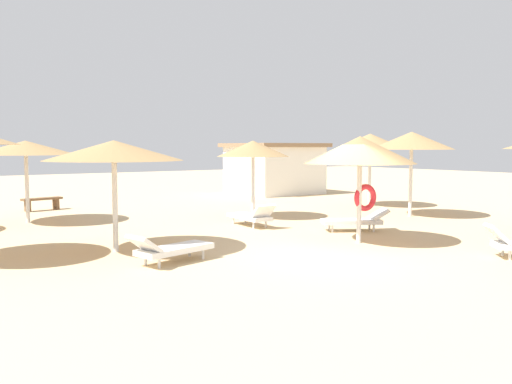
% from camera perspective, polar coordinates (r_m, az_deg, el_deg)
% --- Properties ---
extents(ground_plane, '(80.00, 80.00, 0.00)m').
position_cam_1_polar(ground_plane, '(12.64, 7.87, -6.37)').
color(ground_plane, '#D1B284').
extents(parasol_1, '(2.46, 2.46, 2.65)m').
position_cam_1_polar(parasol_1, '(18.34, -0.32, 4.57)').
color(parasol_1, silver).
rests_on(parasol_1, ground).
extents(parasol_2, '(2.81, 2.81, 2.71)m').
position_cam_1_polar(parasol_2, '(13.83, 10.95, 4.30)').
color(parasol_2, silver).
rests_on(parasol_2, ground).
extents(parasol_5, '(3.19, 3.19, 2.59)m').
position_cam_1_polar(parasol_5, '(12.84, -14.80, 4.24)').
color(parasol_5, silver).
rests_on(parasol_5, ground).
extents(parasol_6, '(2.91, 2.91, 2.96)m').
position_cam_1_polar(parasol_6, '(19.60, 16.14, 5.22)').
color(parasol_6, silver).
rests_on(parasol_6, ground).
extents(parasol_7, '(3.15, 3.15, 2.64)m').
position_cam_1_polar(parasol_7, '(18.71, -23.19, 4.30)').
color(parasol_7, silver).
rests_on(parasol_7, ground).
extents(parasol_9, '(2.79, 2.79, 2.97)m').
position_cam_1_polar(parasol_9, '(22.53, 11.98, 5.27)').
color(parasol_9, silver).
rests_on(parasol_9, ground).
extents(lounger_1, '(0.73, 1.90, 0.76)m').
position_cam_1_polar(lounger_1, '(16.55, -0.46, -2.55)').
color(lounger_1, white).
rests_on(lounger_1, ground).
extents(lounger_2, '(1.96, 1.53, 0.66)m').
position_cam_1_polar(lounger_2, '(15.90, 10.54, -2.96)').
color(lounger_2, white).
rests_on(lounger_2, ground).
extents(lounger_5, '(1.99, 1.07, 0.69)m').
position_cam_1_polar(lounger_5, '(11.49, -9.09, -5.92)').
color(lounger_5, white).
rests_on(lounger_5, ground).
extents(bench_0, '(1.55, 0.66, 0.49)m').
position_cam_1_polar(bench_0, '(22.22, -21.70, -0.94)').
color(bench_0, brown).
rests_on(bench_0, ground).
extents(beach_cabana, '(4.34, 4.21, 2.62)m').
position_cam_1_polar(beach_cabana, '(28.28, 1.93, 2.56)').
color(beach_cabana, white).
rests_on(beach_cabana, ground).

